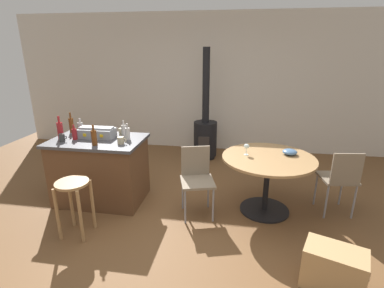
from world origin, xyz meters
The scene contains 22 objects.
ground_plane centered at (0.00, 0.00, 0.00)m, with size 8.80×8.80×0.00m, color brown.
back_wall centered at (0.00, 3.05, 1.35)m, with size 8.00×0.10×2.70m, color beige.
kitchen_island centered at (-1.18, 0.55, 0.45)m, with size 1.21×0.79×0.89m.
wooden_stool centered at (-1.10, -0.25, 0.49)m, with size 0.36×0.36×0.65m.
dining_table centered at (1.04, 0.60, 0.58)m, with size 1.15×1.15×0.75m.
folding_chair_near centered at (0.17, 0.42, 0.51)m, with size 0.50×0.50×0.86m.
folding_chair_far centered at (1.92, 0.66, 0.52)m, with size 0.45×0.45×0.87m.
wood_stove centered at (0.04, 2.41, 0.51)m, with size 0.44×0.45×2.05m.
toolbox centered at (-1.21, 0.62, 0.95)m, with size 0.47×0.24×0.15m.
bottle_0 centered at (-1.67, 0.79, 1.00)m, with size 0.07×0.07×0.29m.
bottle_1 centered at (-1.46, 0.49, 0.96)m, with size 0.06×0.06×0.20m.
bottle_2 centered at (-0.86, 0.69, 0.97)m, with size 0.06×0.06×0.23m.
bottle_3 centered at (-0.77, 0.60, 0.97)m, with size 0.06×0.06×0.21m.
bottle_4 centered at (-1.53, 0.77, 0.97)m, with size 0.08×0.08×0.22m.
bottle_5 centered at (-1.65, 0.48, 1.00)m, with size 0.08×0.08×0.31m.
bottle_6 centered at (-1.09, 0.31, 0.98)m, with size 0.07×0.07×0.26m.
cup_0 centered at (-0.79, 0.41, 0.93)m, with size 0.12×0.08×0.09m.
cup_1 centered at (-0.93, 0.79, 0.93)m, with size 0.12×0.08×0.09m.
cup_2 centered at (-1.57, 0.38, 0.94)m, with size 0.11×0.07×0.10m.
wine_glass centered at (0.77, 0.64, 0.85)m, with size 0.07×0.07×0.14m.
serving_bowl centered at (1.31, 0.74, 0.78)m, with size 0.18×0.18×0.07m, color #4C7099.
cardboard_box centered at (1.54, -0.61, 0.19)m, with size 0.50×0.32×0.38m, color tan.
Camera 1 is at (0.65, -2.86, 2.02)m, focal length 27.21 mm.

